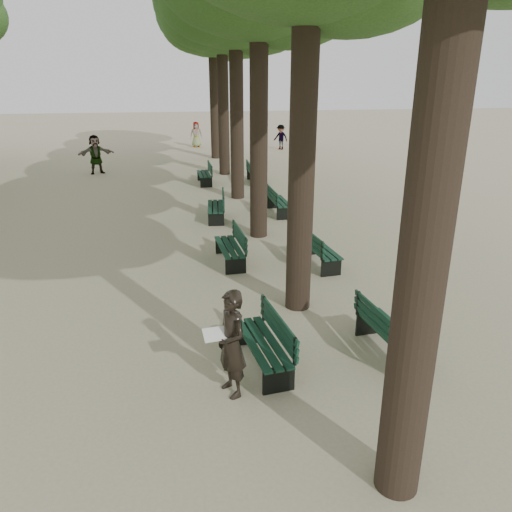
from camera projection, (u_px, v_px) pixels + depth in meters
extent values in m
plane|color=tan|center=(249.00, 397.00, 7.69)|extent=(120.00, 120.00, 0.00)
cylinder|color=#33261C|center=(433.00, 179.00, 4.77)|extent=(0.52, 0.52, 7.50)
cylinder|color=#33261C|center=(303.00, 127.00, 9.40)|extent=(0.52, 0.52, 7.50)
cylinder|color=#33261C|center=(259.00, 109.00, 14.03)|extent=(0.52, 0.52, 7.50)
cylinder|color=#33261C|center=(237.00, 100.00, 18.66)|extent=(0.52, 0.52, 7.50)
cylinder|color=#33261C|center=(223.00, 94.00, 23.28)|extent=(0.52, 0.52, 7.50)
ellipsoid|color=#254E1A|center=(221.00, 0.00, 21.92)|extent=(6.00, 6.00, 4.50)
cylinder|color=#33261C|center=(214.00, 91.00, 27.91)|extent=(0.52, 0.52, 7.50)
ellipsoid|color=#254E1A|center=(212.00, 13.00, 26.55)|extent=(6.00, 6.00, 4.50)
cube|color=black|center=(262.00, 354.00, 8.44)|extent=(0.76, 1.85, 0.45)
cube|color=black|center=(262.00, 343.00, 8.36)|extent=(0.78, 1.86, 0.04)
cube|color=black|center=(278.00, 326.00, 8.35)|extent=(0.28, 1.79, 0.40)
cube|color=black|center=(229.00, 255.00, 13.04)|extent=(0.64, 1.83, 0.45)
cube|color=black|center=(229.00, 247.00, 12.96)|extent=(0.66, 1.83, 0.04)
cube|color=black|center=(240.00, 236.00, 12.93)|extent=(0.16, 1.80, 0.40)
cube|color=black|center=(215.00, 213.00, 16.93)|extent=(0.67, 1.84, 0.45)
cube|color=black|center=(215.00, 206.00, 16.85)|extent=(0.69, 1.84, 0.04)
cube|color=black|center=(223.00, 199.00, 16.78)|extent=(0.19, 1.80, 0.40)
cube|color=black|center=(204.00, 179.00, 22.35)|extent=(0.57, 1.81, 0.45)
cube|color=black|center=(204.00, 174.00, 22.27)|extent=(0.59, 1.81, 0.04)
cube|color=black|center=(210.00, 168.00, 22.23)|extent=(0.09, 1.80, 0.40)
cube|color=black|center=(391.00, 343.00, 8.78)|extent=(0.71, 1.84, 0.45)
cube|color=black|center=(392.00, 332.00, 8.70)|extent=(0.73, 1.85, 0.04)
cube|color=black|center=(379.00, 320.00, 8.54)|extent=(0.23, 1.79, 0.40)
cube|color=black|center=(320.00, 257.00, 12.91)|extent=(0.71, 1.85, 0.45)
cube|color=black|center=(320.00, 248.00, 12.84)|extent=(0.73, 1.85, 0.04)
cube|color=black|center=(310.00, 239.00, 12.67)|extent=(0.23, 1.79, 0.40)
cube|color=black|center=(280.00, 208.00, 17.61)|extent=(0.57, 1.81, 0.45)
cube|color=black|center=(280.00, 201.00, 17.53)|extent=(0.59, 1.81, 0.04)
cube|color=black|center=(272.00, 194.00, 17.39)|extent=(0.09, 1.80, 0.40)
cube|color=black|center=(255.00, 178.00, 22.57)|extent=(0.56, 1.81, 0.45)
cube|color=black|center=(255.00, 173.00, 22.49)|extent=(0.58, 1.81, 0.04)
cube|color=black|center=(249.00, 167.00, 22.36)|extent=(0.08, 1.80, 0.40)
imported|color=black|center=(232.00, 344.00, 7.52)|extent=(0.59, 0.77, 1.73)
cube|color=white|center=(215.00, 334.00, 7.42)|extent=(0.37, 0.29, 0.12)
imported|color=#262628|center=(281.00, 137.00, 32.15)|extent=(0.95, 0.92, 1.57)
imported|color=#262628|center=(311.00, 136.00, 32.53)|extent=(0.38, 0.99, 1.67)
imported|color=#262628|center=(96.00, 154.00, 24.39)|extent=(1.76, 0.93, 1.88)
imported|color=#262628|center=(196.00, 134.00, 33.23)|extent=(0.82, 0.37, 1.65)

